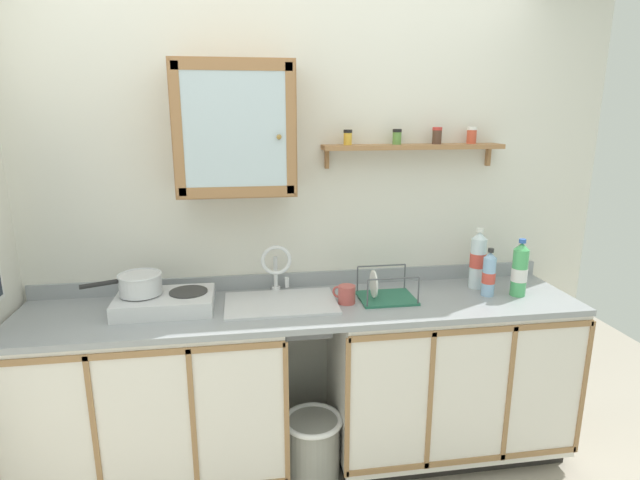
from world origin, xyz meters
TOP-DOWN VIEW (x-y plane):
  - back_wall at (0.00, 0.69)m, footprint 3.44×0.07m
  - lower_cabinet_run at (-0.76, 0.38)m, footprint 1.30×0.58m
  - lower_cabinet_run_right at (0.78, 0.38)m, footprint 1.26×0.58m
  - countertop at (0.00, 0.38)m, footprint 2.80×0.60m
  - backsplash at (0.00, 0.65)m, footprint 2.80×0.02m
  - sink at (-0.12, 0.42)m, footprint 0.56×0.41m
  - hot_plate_stove at (-0.68, 0.41)m, footprint 0.46×0.30m
  - saucepan at (-0.80, 0.43)m, footprint 0.36×0.22m
  - bottle_water_clear_0 at (0.96, 0.49)m, footprint 0.09×0.09m
  - bottle_water_blue_1 at (0.97, 0.36)m, footprint 0.07×0.07m
  - bottle_soda_green_2 at (1.13, 0.34)m, footprint 0.08×0.08m
  - dish_rack at (0.42, 0.39)m, footprint 0.28×0.24m
  - mug at (0.21, 0.37)m, footprint 0.11×0.10m
  - wall_cabinet at (-0.31, 0.54)m, footprint 0.57×0.27m
  - spice_shelf at (0.62, 0.60)m, footprint 0.96×0.14m
  - trash_bin at (0.02, 0.24)m, footprint 0.31×0.31m

SIDE VIEW (x-z plane):
  - trash_bin at x=0.02m, z-range 0.01..0.37m
  - lower_cabinet_run at x=-0.76m, z-range 0.00..0.89m
  - lower_cabinet_run_right at x=0.78m, z-range 0.00..0.89m
  - sink at x=-0.12m, z-range 0.69..1.09m
  - countertop at x=0.00m, z-range 0.89..0.92m
  - dish_rack at x=0.42m, z-range 0.87..1.02m
  - hot_plate_stove at x=-0.68m, z-range 0.92..1.00m
  - backsplash at x=0.00m, z-range 0.92..1.00m
  - mug at x=0.21m, z-range 0.92..1.01m
  - bottle_water_blue_1 at x=0.97m, z-range 0.91..1.16m
  - saucepan at x=-0.80m, z-range 1.00..1.11m
  - bottle_soda_green_2 at x=1.13m, z-range 0.90..1.21m
  - bottle_water_clear_0 at x=0.96m, z-range 0.91..1.24m
  - back_wall at x=0.00m, z-range 0.01..2.53m
  - spice_shelf at x=0.62m, z-range 1.58..1.80m
  - wall_cabinet at x=-0.31m, z-range 1.46..2.10m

